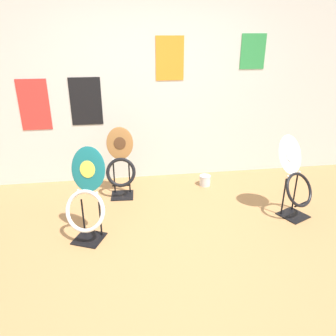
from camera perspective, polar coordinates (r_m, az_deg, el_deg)
name	(u,v)px	position (r m, az deg, el deg)	size (l,w,h in m)	color
ground_plane	(175,261)	(3.15, 1.28, -15.91)	(14.00, 14.00, 0.00)	#A37547
wall_back	(151,85)	(4.48, -3.03, 14.18)	(8.00, 0.07, 2.60)	silver
toilet_seat_display_woodgrain	(121,165)	(4.13, -8.24, 0.47)	(0.38, 0.31, 0.88)	black
toilet_seat_display_teal_sax	(86,201)	(3.32, -14.04, -5.61)	(0.49, 0.45, 0.95)	black
toilet_seat_display_white_plain	(295,180)	(3.91, 21.28, -1.97)	(0.51, 0.51, 0.91)	black
paint_can	(205,180)	(4.52, 6.46, -2.08)	(0.15, 0.15, 0.15)	silver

